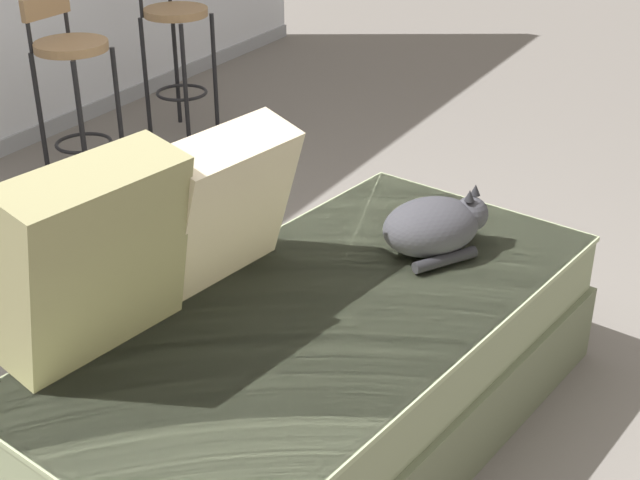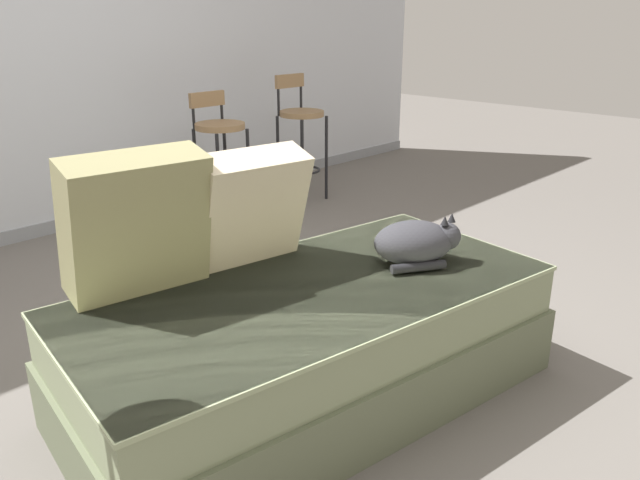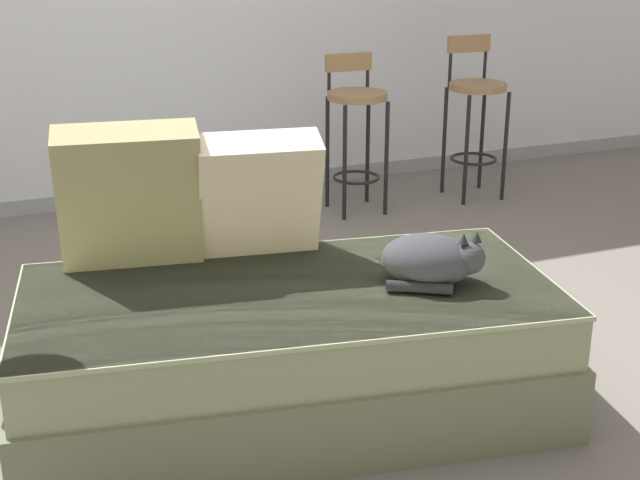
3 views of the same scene
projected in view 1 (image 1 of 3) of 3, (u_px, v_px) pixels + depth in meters
The scene contains 7 objects.
ground_plane at pixel (216, 397), 2.87m from camera, with size 16.00×16.00×0.00m, color #66605B.
couch at pixel (324, 374), 2.59m from camera, with size 1.93×1.15×0.46m.
throw_pillow_corner at pixel (92, 257), 2.21m from camera, with size 0.52×0.34×0.51m.
throw_pillow_middle at pixel (220, 205), 2.54m from camera, with size 0.48×0.34×0.46m.
cat at pixel (435, 226), 2.75m from camera, with size 0.40×0.37×0.20m.
bar_stool_near_window at pixel (72, 71), 4.17m from camera, with size 0.34×0.34×0.90m.
bar_stool_by_doorway at pixel (175, 32), 4.77m from camera, with size 0.34×0.34×0.96m.
Camera 1 is at (-1.85, -1.43, 1.77)m, focal length 50.00 mm.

